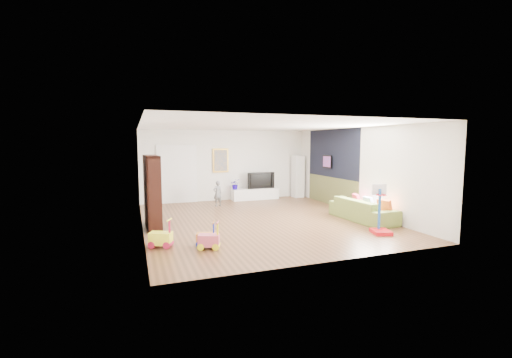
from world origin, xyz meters
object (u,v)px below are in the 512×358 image
object	(u,v)px
media_console	(255,194)
sofa	(363,210)
bookshelf	(152,192)
basketball_hoop	(382,209)

from	to	relation	value
media_console	sofa	xyz separation A→B (m)	(1.66, -4.52, 0.10)
bookshelf	basketball_hoop	bearing A→B (deg)	-28.29
bookshelf	sofa	world-z (taller)	bookshelf
sofa	basketball_hoop	distance (m)	1.49
bookshelf	basketball_hoop	distance (m)	5.82
media_console	bookshelf	world-z (taller)	bookshelf
bookshelf	media_console	bearing A→B (deg)	37.24
sofa	basketball_hoop	xyz separation A→B (m)	(-0.49, -1.37, 0.30)
media_console	sofa	world-z (taller)	sofa
sofa	basketball_hoop	bearing A→B (deg)	157.39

